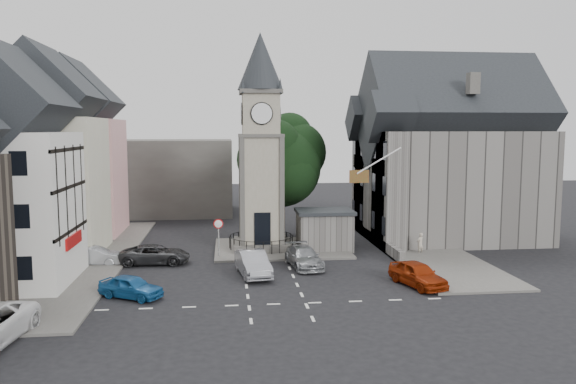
{
  "coord_description": "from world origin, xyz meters",
  "views": [
    {
      "loc": [
        -2.6,
        -34.1,
        9.2
      ],
      "look_at": [
        1.73,
        5.0,
        4.76
      ],
      "focal_mm": 35.0,
      "sensor_mm": 36.0,
      "label": 1
    }
  ],
  "objects": [
    {
      "name": "east_boundary_wall",
      "position": [
        9.2,
        10.0,
        0.45
      ],
      "size": [
        0.4,
        16.0,
        0.9
      ],
      "primitive_type": "cube",
      "color": "#595652",
      "rests_on": "ground"
    },
    {
      "name": "east_building",
      "position": [
        15.59,
        11.0,
        6.26
      ],
      "size": [
        14.4,
        11.4,
        12.6
      ],
      "color": "#595652",
      "rests_on": "ground"
    },
    {
      "name": "pedestrian",
      "position": [
        11.5,
        5.04,
        0.81
      ],
      "size": [
        0.71,
        0.63,
        1.63
      ],
      "primitive_type": "imported",
      "rotation": [
        0.0,
        0.0,
        3.66
      ],
      "color": "#B7AB97",
      "rests_on": "ground"
    },
    {
      "name": "pavement_east",
      "position": [
        12.0,
        8.0,
        0.07
      ],
      "size": [
        6.0,
        26.0,
        0.14
      ],
      "primitive_type": "cube",
      "color": "#595651",
      "rests_on": "ground"
    },
    {
      "name": "stone_shelter",
      "position": [
        4.8,
        7.5,
        1.55
      ],
      "size": [
        4.3,
        3.3,
        3.08
      ],
      "color": "#595652",
      "rests_on": "ground"
    },
    {
      "name": "backdrop_west",
      "position": [
        -12.0,
        28.0,
        4.0
      ],
      "size": [
        20.0,
        10.0,
        8.0
      ],
      "primitive_type": "cube",
      "color": "#4C4944",
      "rests_on": "ground"
    },
    {
      "name": "road_markings",
      "position": [
        0.0,
        -5.5,
        0.01
      ],
      "size": [
        20.0,
        8.0,
        0.01
      ],
      "primitive_type": "cube",
      "color": "silver",
      "rests_on": "ground"
    },
    {
      "name": "warning_sign_post",
      "position": [
        -3.2,
        5.43,
        2.03
      ],
      "size": [
        0.7,
        0.19,
        2.85
      ],
      "color": "black",
      "rests_on": "ground"
    },
    {
      "name": "car_west_silver",
      "position": [
        -11.5,
        4.36,
        0.63
      ],
      "size": [
        3.88,
        1.52,
        1.26
      ],
      "primitive_type": "imported",
      "rotation": [
        0.0,
        0.0,
        1.52
      ],
      "color": "#989B9F",
      "rests_on": "ground"
    },
    {
      "name": "car_west_grey",
      "position": [
        -7.5,
        4.27,
        0.65
      ],
      "size": [
        4.76,
        2.3,
        1.31
      ],
      "primitive_type": "imported",
      "rotation": [
        0.0,
        0.0,
        1.54
      ],
      "color": "#29292B",
      "rests_on": "ground"
    },
    {
      "name": "car_west_blue",
      "position": [
        -7.85,
        -3.5,
        0.63
      ],
      "size": [
        3.93,
        3.08,
        1.25
      ],
      "primitive_type": "imported",
      "rotation": [
        0.0,
        0.0,
        1.06
      ],
      "color": "#1B5895",
      "rests_on": "ground"
    },
    {
      "name": "clock_tower",
      "position": [
        0.0,
        7.99,
        8.12
      ],
      "size": [
        4.86,
        4.86,
        16.25
      ],
      "color": "#4C4944",
      "rests_on": "ground"
    },
    {
      "name": "town_tree",
      "position": [
        2.0,
        13.0,
        6.97
      ],
      "size": [
        7.2,
        7.2,
        10.8
      ],
      "color": "black",
      "rests_on": "ground"
    },
    {
      "name": "central_island",
      "position": [
        1.5,
        8.0,
        0.08
      ],
      "size": [
        10.0,
        8.0,
        0.16
      ],
      "primitive_type": "cube",
      "color": "#595651",
      "rests_on": "ground"
    },
    {
      "name": "car_east_red",
      "position": [
        8.5,
        -3.0,
        0.72
      ],
      "size": [
        2.85,
        4.56,
        1.45
      ],
      "primitive_type": "imported",
      "rotation": [
        0.0,
        0.0,
        0.29
      ],
      "color": "#922608",
      "rests_on": "ground"
    },
    {
      "name": "terrace_tudor",
      "position": [
        -15.5,
        0.0,
        6.19
      ],
      "size": [
        8.1,
        7.6,
        12.0
      ],
      "color": "silver",
      "rests_on": "ground"
    },
    {
      "name": "car_island_silver",
      "position": [
        -1.0,
        0.5,
        0.77
      ],
      "size": [
        2.34,
        4.87,
        1.54
      ],
      "primitive_type": "imported",
      "rotation": [
        0.0,
        0.0,
        0.16
      ],
      "color": "#9D9EA5",
      "rests_on": "ground"
    },
    {
      "name": "flagpole",
      "position": [
        8.0,
        4.0,
        7.0
      ],
      "size": [
        3.68,
        0.1,
        2.74
      ],
      "color": "white",
      "rests_on": "ground"
    },
    {
      "name": "pavement_west",
      "position": [
        -12.5,
        6.0,
        0.07
      ],
      "size": [
        6.0,
        30.0,
        0.14
      ],
      "primitive_type": "cube",
      "color": "#595651",
      "rests_on": "ground"
    },
    {
      "name": "car_island_east",
      "position": [
        2.5,
        2.31,
        0.67
      ],
      "size": [
        2.44,
        4.83,
        1.34
      ],
      "primitive_type": "imported",
      "rotation": [
        0.0,
        0.0,
        0.12
      ],
      "color": "gray",
      "rests_on": "ground"
    },
    {
      "name": "ground",
      "position": [
        0.0,
        0.0,
        0.0
      ],
      "size": [
        120.0,
        120.0,
        0.0
      ],
      "primitive_type": "plane",
      "color": "black",
      "rests_on": "ground"
    },
    {
      "name": "terrace_pink",
      "position": [
        -15.5,
        16.0,
        6.58
      ],
      "size": [
        8.1,
        7.6,
        12.8
      ],
      "color": "pink",
      "rests_on": "ground"
    },
    {
      "name": "terrace_cream",
      "position": [
        -15.5,
        8.0,
        6.58
      ],
      "size": [
        8.1,
        7.6,
        12.8
      ],
      "color": "beige",
      "rests_on": "ground"
    }
  ]
}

